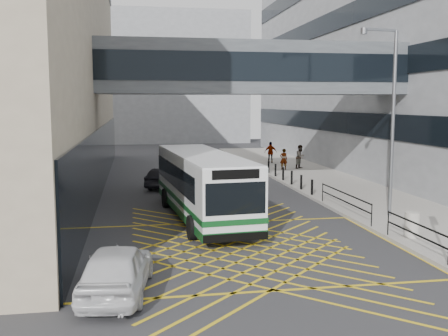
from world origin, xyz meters
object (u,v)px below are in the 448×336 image
pedestrian_b (300,157)px  pedestrian_c (271,152)px  car_dark (165,178)px  street_lamp (390,111)px  car_white (117,269)px  car_silver (238,166)px  pedestrian_a (284,159)px  bus (202,184)px  litter_bin (412,224)px

pedestrian_b → pedestrian_c: pedestrian_b is taller
car_dark → pedestrian_b: size_ratio=2.13×
car_dark → street_lamp: bearing=155.4°
street_lamp → pedestrian_c: size_ratio=4.59×
pedestrian_b → street_lamp: bearing=-132.9°
car_dark → pedestrian_c: pedestrian_c is taller
car_white → car_silver: bearing=-101.0°
car_white → pedestrian_a: bearing=-108.1°
street_lamp → bus: bearing=160.8°
car_dark → street_lamp: size_ratio=0.47×
car_silver → litter_bin: (2.93, -20.91, 0.04)m
car_silver → pedestrian_a: pedestrian_a is taller
street_lamp → pedestrian_b: 18.69m
car_dark → bus: bearing=121.3°
street_lamp → litter_bin: 5.95m
car_silver → car_dark: bearing=46.6°
litter_bin → pedestrian_c: 26.40m
bus → car_dark: bearing=91.5°
car_dark → pedestrian_c: 15.12m
car_silver → pedestrian_c: bearing=-124.6°
car_dark → car_white: bearing=106.9°
car_white → pedestrian_a: pedestrian_a is taller
car_dark → pedestrian_a: 11.85m
litter_bin → pedestrian_b: 22.22m
car_white → car_silver: (8.51, 24.96, -0.14)m
bus → litter_bin: bus is taller
car_dark → pedestrian_b: bearing=-124.3°
car_dark → pedestrian_c: (10.08, 11.26, 0.46)m
car_dark → street_lamp: street_lamp is taller
car_dark → pedestrian_b: 13.41m
litter_bin → pedestrian_b: size_ratio=0.53×
pedestrian_c → car_white: bearing=86.2°
car_white → car_silver: car_white is taller
bus → pedestrian_b: 19.54m
car_dark → car_silver: size_ratio=1.02×
bus → street_lamp: size_ratio=1.31×
litter_bin → car_dark: bearing=120.5°
car_white → pedestrian_c: (12.61, 30.42, 0.34)m
bus → pedestrian_a: size_ratio=6.79×
street_lamp → litter_bin: bearing=-111.3°
pedestrian_a → pedestrian_b: pedestrian_b is taller
car_white → litter_bin: size_ratio=4.76×
pedestrian_a → car_white: bearing=65.9°
pedestrian_b → car_dark: bearing=173.7°
car_white → car_dark: size_ratio=1.17×
pedestrian_a → pedestrian_b: size_ratio=0.88×
bus → car_dark: 9.77m
pedestrian_a → pedestrian_c: pedestrian_c is taller
street_lamp → pedestrian_b: (1.68, 18.19, -3.98)m
car_dark → street_lamp: (9.77, -11.23, 4.45)m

